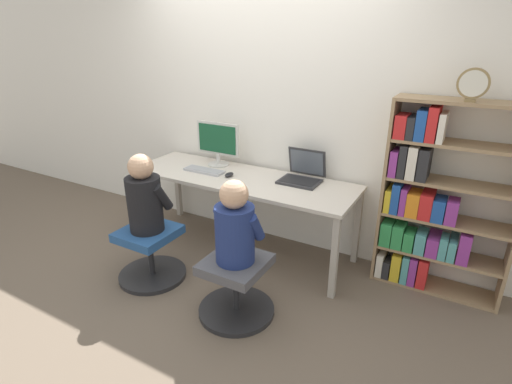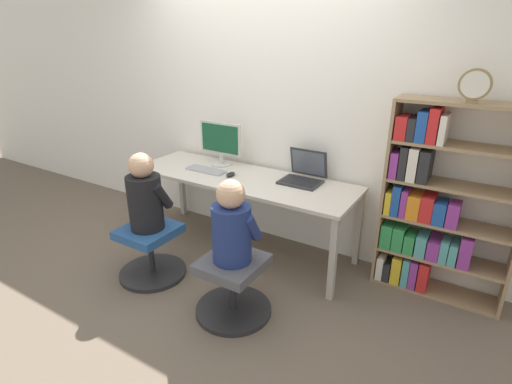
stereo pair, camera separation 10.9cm
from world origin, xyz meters
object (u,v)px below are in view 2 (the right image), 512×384
Objects in this scene: desktop_monitor at (220,143)px; desk_clock at (475,85)px; laptop at (303,176)px; person_at_monitor at (145,196)px; office_chair_right at (233,286)px; person_at_laptop at (232,226)px; office_chair_left at (151,251)px; bookshelf at (431,208)px; keyboard at (206,170)px.

desktop_monitor is 2.10× the size of desk_clock.
laptop is 0.54× the size of person_at_monitor.
person_at_laptop is (0.00, 0.00, 0.48)m from office_chair_right.
desk_clock reaches higher than laptop.
desk_clock reaches higher than office_chair_left.
desk_clock is (2.06, -0.04, 0.68)m from desktop_monitor.
desk_clock is at bearing 23.99° from office_chair_left.
office_chair_left is 0.88× the size of person_at_monitor.
desktop_monitor reaches higher than laptop.
person_at_monitor is at bearing -92.36° from desktop_monitor.
bookshelf is at bearing 0.74° from desktop_monitor.
person_at_monitor is (-0.92, -0.95, -0.05)m from laptop.
desk_clock is (0.13, -0.06, 0.91)m from bookshelf.
keyboard is 0.65× the size of person_at_laptop.
laptop is 0.88× the size of keyboard.
office_chair_right is at bearing -50.75° from desktop_monitor.
person_at_laptop reaches higher than office_chair_right.
desktop_monitor is 0.72× the size of person_at_monitor.
laptop reaches higher than keyboard.
office_chair_right is 1.00m from person_at_monitor.
desktop_monitor is 0.82× the size of office_chair_left.
desktop_monitor is 1.20m from office_chair_left.
desktop_monitor is 0.82× the size of office_chair_right.
desktop_monitor reaches higher than office_chair_left.
office_chair_right is 2.10m from desk_clock.
person_at_laptop is 0.40× the size of bookshelf.
person_at_monitor reaches higher than office_chair_right.
desktop_monitor is at bearing 89.30° from keyboard.
bookshelf is (1.10, 1.03, -0.00)m from person_at_laptop.
office_chair_left is (-0.92, -0.96, -0.55)m from laptop.
person_at_laptop is at bearing -2.85° from person_at_monitor.
office_chair_left is 0.99m from person_at_laptop.
desk_clock reaches higher than desktop_monitor.
person_at_monitor reaches higher than office_chair_left.
laptop is at bearing 178.80° from desk_clock.
laptop is 0.57× the size of person_at_laptop.
office_chair_left is (-0.04, -0.97, -0.72)m from desktop_monitor.
desktop_monitor is at bearing 179.31° from laptop.
office_chair_right is (0.83, -0.78, -0.51)m from keyboard.
person_at_monitor is (-0.04, -0.73, -0.01)m from keyboard.
person_at_monitor is 0.42× the size of bookshelf.
laptop is (0.88, -0.01, -0.16)m from desktop_monitor.
keyboard is 0.26× the size of bookshelf.
keyboard is 0.69× the size of office_chair_right.
laptop is 0.61× the size of office_chair_right.
keyboard reaches higher than office_chair_right.
laptop is 0.91m from keyboard.
desktop_monitor reaches higher than office_chair_right.
bookshelf reaches higher than keyboard.
person_at_monitor is (-0.04, -0.96, -0.21)m from desktop_monitor.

